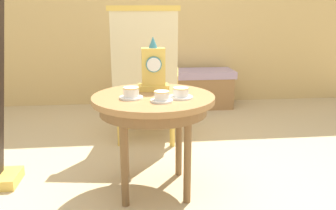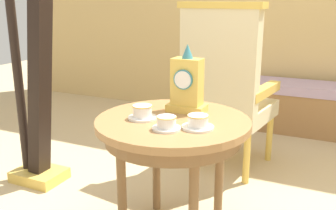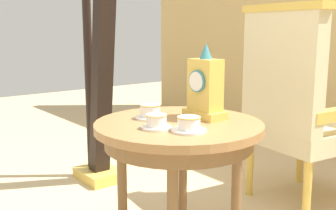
{
  "view_description": "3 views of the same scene",
  "coord_description": "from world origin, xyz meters",
  "px_view_note": "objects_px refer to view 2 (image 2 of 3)",
  "views": [
    {
      "loc": [
        -0.17,
        -1.97,
        1.09
      ],
      "look_at": [
        0.05,
        0.1,
        0.53
      ],
      "focal_mm": 36.87,
      "sensor_mm": 36.0,
      "label": 1
    },
    {
      "loc": [
        0.66,
        -1.53,
        1.15
      ],
      "look_at": [
        -0.09,
        0.07,
        0.66
      ],
      "focal_mm": 40.8,
      "sensor_mm": 36.0,
      "label": 2
    },
    {
      "loc": [
        1.27,
        -1.08,
        1.01
      ],
      "look_at": [
        -0.14,
        0.04,
        0.67
      ],
      "focal_mm": 43.64,
      "sensor_mm": 36.0,
      "label": 3
    }
  ],
  "objects_px": {
    "mantel_clock": "(187,85)",
    "harp": "(33,65)",
    "window_bench": "(312,108)",
    "teacup_left": "(142,112)",
    "teacup_right": "(166,123)",
    "armchair": "(225,87)",
    "teacup_center": "(198,122)",
    "side_table": "(173,134)"
  },
  "relations": [
    {
      "from": "mantel_clock",
      "to": "harp",
      "type": "distance_m",
      "value": 1.02
    },
    {
      "from": "window_bench",
      "to": "teacup_left",
      "type": "bearing_deg",
      "value": -107.16
    },
    {
      "from": "teacup_right",
      "to": "harp",
      "type": "xyz_separation_m",
      "value": [
        -1.04,
        0.32,
        0.13
      ]
    },
    {
      "from": "teacup_left",
      "to": "armchair",
      "type": "relative_size",
      "value": 0.12
    },
    {
      "from": "teacup_left",
      "to": "window_bench",
      "type": "height_order",
      "value": "teacup_left"
    },
    {
      "from": "teacup_center",
      "to": "window_bench",
      "type": "xyz_separation_m",
      "value": [
        0.33,
        2.0,
        -0.42
      ]
    },
    {
      "from": "teacup_right",
      "to": "armchair",
      "type": "xyz_separation_m",
      "value": [
        -0.04,
        1.0,
        -0.05
      ]
    },
    {
      "from": "side_table",
      "to": "teacup_center",
      "type": "bearing_deg",
      "value": -26.55
    },
    {
      "from": "teacup_left",
      "to": "mantel_clock",
      "type": "xyz_separation_m",
      "value": [
        0.14,
        0.2,
        0.1
      ]
    },
    {
      "from": "armchair",
      "to": "harp",
      "type": "relative_size",
      "value": 0.6
    },
    {
      "from": "mantel_clock",
      "to": "harp",
      "type": "height_order",
      "value": "harp"
    },
    {
      "from": "side_table",
      "to": "teacup_center",
      "type": "distance_m",
      "value": 0.2
    },
    {
      "from": "teacup_center",
      "to": "harp",
      "type": "height_order",
      "value": "harp"
    },
    {
      "from": "window_bench",
      "to": "side_table",
      "type": "bearing_deg",
      "value": -104.02
    },
    {
      "from": "mantel_clock",
      "to": "side_table",
      "type": "bearing_deg",
      "value": -94.36
    },
    {
      "from": "side_table",
      "to": "armchair",
      "type": "bearing_deg",
      "value": 90.06
    },
    {
      "from": "harp",
      "to": "window_bench",
      "type": "relative_size",
      "value": 1.63
    },
    {
      "from": "side_table",
      "to": "teacup_center",
      "type": "xyz_separation_m",
      "value": [
        0.15,
        -0.08,
        0.1
      ]
    },
    {
      "from": "teacup_center",
      "to": "armchair",
      "type": "height_order",
      "value": "armchair"
    },
    {
      "from": "side_table",
      "to": "mantel_clock",
      "type": "xyz_separation_m",
      "value": [
        0.01,
        0.14,
        0.21
      ]
    },
    {
      "from": "teacup_right",
      "to": "harp",
      "type": "relative_size",
      "value": 0.07
    },
    {
      "from": "side_table",
      "to": "window_bench",
      "type": "bearing_deg",
      "value": 75.98
    },
    {
      "from": "teacup_right",
      "to": "mantel_clock",
      "type": "height_order",
      "value": "mantel_clock"
    },
    {
      "from": "armchair",
      "to": "harp",
      "type": "distance_m",
      "value": 1.23
    },
    {
      "from": "mantel_clock",
      "to": "teacup_right",
      "type": "bearing_deg",
      "value": -84.98
    },
    {
      "from": "teacup_left",
      "to": "teacup_right",
      "type": "relative_size",
      "value": 1.08
    },
    {
      "from": "teacup_center",
      "to": "window_bench",
      "type": "height_order",
      "value": "teacup_center"
    },
    {
      "from": "teacup_right",
      "to": "window_bench",
      "type": "bearing_deg",
      "value": 77.9
    },
    {
      "from": "teacup_center",
      "to": "mantel_clock",
      "type": "distance_m",
      "value": 0.28
    },
    {
      "from": "teacup_left",
      "to": "harp",
      "type": "height_order",
      "value": "harp"
    },
    {
      "from": "teacup_left",
      "to": "teacup_right",
      "type": "bearing_deg",
      "value": -28.59
    },
    {
      "from": "side_table",
      "to": "teacup_right",
      "type": "relative_size",
      "value": 5.82
    },
    {
      "from": "teacup_left",
      "to": "teacup_center",
      "type": "height_order",
      "value": "teacup_left"
    },
    {
      "from": "teacup_right",
      "to": "side_table",
      "type": "bearing_deg",
      "value": 103.89
    },
    {
      "from": "teacup_right",
      "to": "armchair",
      "type": "bearing_deg",
      "value": 92.15
    },
    {
      "from": "side_table",
      "to": "window_bench",
      "type": "xyz_separation_m",
      "value": [
        0.48,
        1.93,
        -0.32
      ]
    },
    {
      "from": "window_bench",
      "to": "armchair",
      "type": "bearing_deg",
      "value": -114.16
    },
    {
      "from": "mantel_clock",
      "to": "armchair",
      "type": "height_order",
      "value": "armchair"
    },
    {
      "from": "armchair",
      "to": "harp",
      "type": "height_order",
      "value": "harp"
    },
    {
      "from": "side_table",
      "to": "harp",
      "type": "distance_m",
      "value": 1.05
    },
    {
      "from": "armchair",
      "to": "side_table",
      "type": "bearing_deg",
      "value": -89.94
    },
    {
      "from": "mantel_clock",
      "to": "window_bench",
      "type": "xyz_separation_m",
      "value": [
        0.47,
        1.78,
        -0.52
      ]
    }
  ]
}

